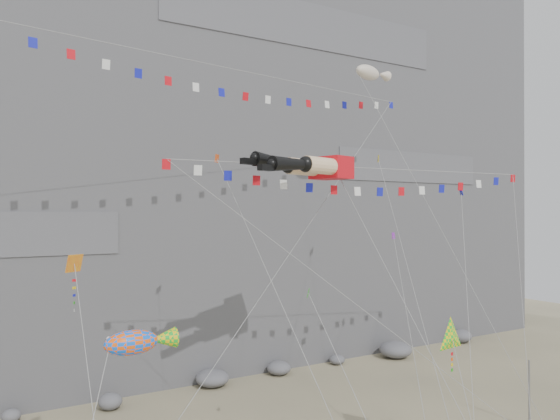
# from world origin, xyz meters

# --- Properties ---
(cliff) EXTENTS (80.00, 28.00, 50.00)m
(cliff) POSITION_xyz_m (0.00, 32.00, 25.00)
(cliff) COLOR slate
(cliff) RESTS_ON ground
(talus_boulders) EXTENTS (60.00, 3.00, 1.20)m
(talus_boulders) POSITION_xyz_m (0.00, 17.00, 0.60)
(talus_boulders) COLOR slate
(talus_boulders) RESTS_ON ground
(anchor_pole_right) EXTENTS (0.12, 0.12, 4.19)m
(anchor_pole_right) POSITION_xyz_m (13.75, -0.61, 2.09)
(anchor_pole_right) COLOR gray
(anchor_pole_right) RESTS_ON ground
(legs_kite) EXTENTS (7.77, 15.41, 21.35)m
(legs_kite) POSITION_xyz_m (0.53, 4.44, 16.14)
(legs_kite) COLOR red
(legs_kite) RESTS_ON ground
(flag_banner_upper) EXTENTS (32.30, 16.43, 29.96)m
(flag_banner_upper) POSITION_xyz_m (-1.44, 10.34, 22.85)
(flag_banner_upper) COLOR red
(flag_banner_upper) RESTS_ON ground
(flag_banner_lower) EXTENTS (25.64, 7.48, 18.97)m
(flag_banner_lower) POSITION_xyz_m (5.12, 4.50, 16.20)
(flag_banner_lower) COLOR red
(flag_banner_lower) RESTS_ON ground
(harlequin_kite) EXTENTS (1.68, 8.83, 13.65)m
(harlequin_kite) POSITION_xyz_m (-12.60, 3.49, 11.12)
(harlequin_kite) COLOR red
(harlequin_kite) RESTS_ON ground
(fish_windsock) EXTENTS (6.02, 5.71, 10.41)m
(fish_windsock) POSITION_xyz_m (-10.97, 0.29, 8.11)
(fish_windsock) COLOR #FF550D
(fish_windsock) RESTS_ON ground
(delta_kite) EXTENTS (4.69, 5.92, 9.43)m
(delta_kite) POSITION_xyz_m (5.15, -2.10, 6.85)
(delta_kite) COLOR yellow
(delta_kite) RESTS_ON ground
(blimp_windsock) EXTENTS (6.68, 12.64, 26.96)m
(blimp_windsock) POSITION_xyz_m (9.60, 9.89, 23.95)
(blimp_windsock) COLOR beige
(blimp_windsock) RESTS_ON ground
(small_kite_a) EXTENTS (2.08, 13.98, 21.33)m
(small_kite_a) POSITION_xyz_m (-3.91, 7.09, 16.19)
(small_kite_a) COLOR #DE4812
(small_kite_a) RESTS_ON ground
(small_kite_b) EXTENTS (8.88, 12.61, 18.78)m
(small_kite_b) POSITION_xyz_m (8.91, 6.33, 11.52)
(small_kite_b) COLOR purple
(small_kite_b) RESTS_ON ground
(small_kite_c) EXTENTS (1.00, 9.01, 12.53)m
(small_kite_c) POSITION_xyz_m (-1.64, 1.08, 9.12)
(small_kite_c) COLOR #1F9416
(small_kite_c) RESTS_ON ground
(small_kite_d) EXTENTS (8.78, 16.26, 24.74)m
(small_kite_d) POSITION_xyz_m (9.79, 8.85, 17.10)
(small_kite_d) COLOR gold
(small_kite_d) RESTS_ON ground
(small_kite_e) EXTENTS (10.50, 10.07, 20.19)m
(small_kite_e) POSITION_xyz_m (13.25, 4.24, 14.52)
(small_kite_e) COLOR #1318AD
(small_kite_e) RESTS_ON ground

